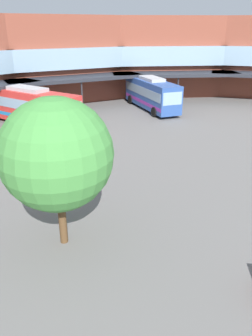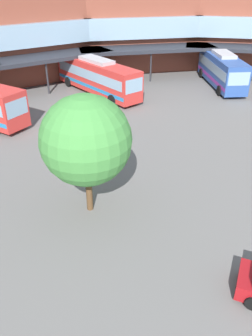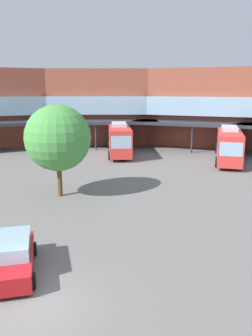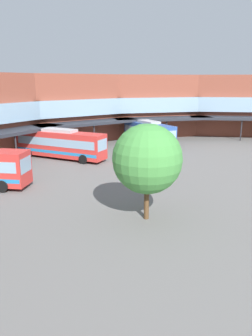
% 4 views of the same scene
% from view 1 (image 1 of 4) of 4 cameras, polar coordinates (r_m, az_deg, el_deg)
% --- Properties ---
extents(station_building, '(86.30, 48.85, 10.58)m').
position_cam_1_polar(station_building, '(26.14, -17.05, 13.71)').
color(station_building, brown).
rests_on(station_building, ground).
extents(bus_1, '(7.17, 10.42, 3.80)m').
position_cam_1_polar(bus_1, '(40.22, 4.46, 12.86)').
color(bus_1, '#2D519E').
rests_on(bus_1, ground).
extents(bus_3, '(3.79, 12.50, 3.78)m').
position_cam_1_polar(bus_3, '(35.07, -16.51, 10.38)').
color(bus_3, red).
rests_on(bus_3, ground).
extents(plaza_tree, '(4.85, 4.85, 6.82)m').
position_cam_1_polar(plaza_tree, '(14.00, -12.02, 2.26)').
color(plaza_tree, brown).
rests_on(plaza_tree, ground).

